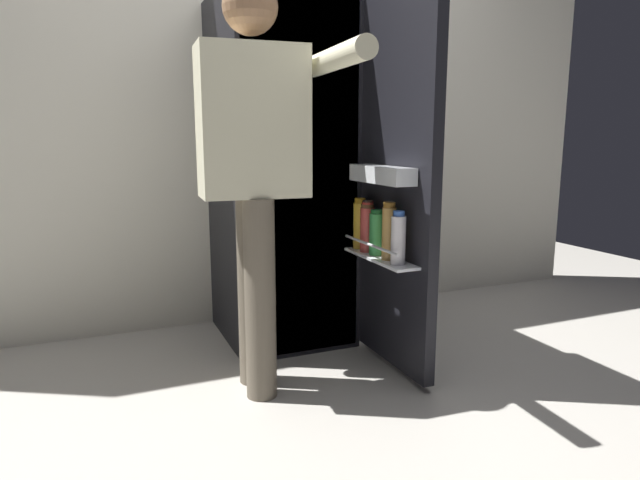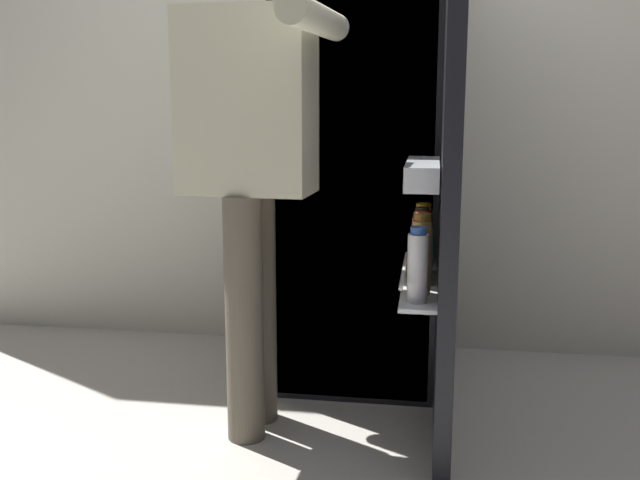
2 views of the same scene
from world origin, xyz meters
TOP-DOWN VIEW (x-y plane):
  - ground_plane at (0.00, 0.00)m, footprint 6.64×6.64m
  - kitchen_wall at (0.00, 0.95)m, footprint 4.40×0.10m
  - refrigerator at (0.02, 0.52)m, footprint 0.63×1.21m
  - person at (-0.29, 0.00)m, footprint 0.51×0.72m

SIDE VIEW (x-z plane):
  - ground_plane at x=0.00m, z-range 0.00..0.00m
  - refrigerator at x=0.02m, z-range 0.00..1.67m
  - person at x=-0.29m, z-range 0.15..1.73m
  - kitchen_wall at x=0.00m, z-range 0.00..2.62m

